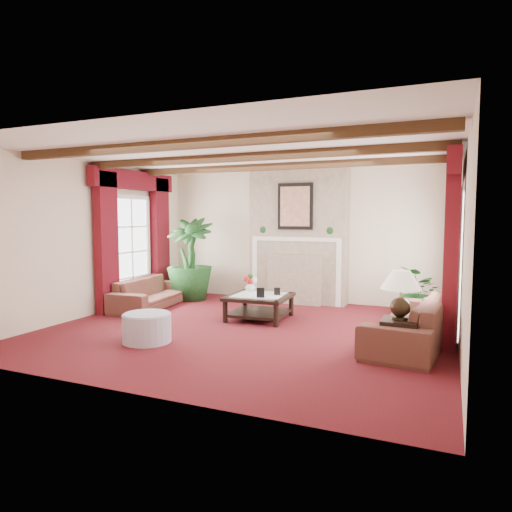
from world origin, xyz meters
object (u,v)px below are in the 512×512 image
at_px(sofa_left, 151,288).
at_px(sofa_right, 411,313).
at_px(potted_palm, 190,277).
at_px(ottoman, 147,328).
at_px(coffee_table, 259,307).
at_px(side_table, 399,340).

relative_size(sofa_left, sofa_right, 0.87).
bearing_deg(potted_palm, ottoman, -69.21).
relative_size(potted_palm, ottoman, 2.73).
bearing_deg(sofa_right, ottoman, -62.56).
xyz_separation_m(potted_palm, coffee_table, (2.06, -1.13, -0.28)).
bearing_deg(ottoman, coffee_table, 65.20).
bearing_deg(sofa_right, coffee_table, -97.70).
distance_m(potted_palm, side_table, 5.15).
relative_size(sofa_right, coffee_table, 2.25).
bearing_deg(potted_palm, sofa_right, -21.12).
distance_m(sofa_left, side_table, 4.99).
bearing_deg(coffee_table, sofa_right, -17.08).
bearing_deg(side_table, sofa_left, 162.49).
relative_size(sofa_left, ottoman, 2.94).
xyz_separation_m(sofa_left, coffee_table, (2.32, -0.12, -0.17)).
bearing_deg(sofa_left, coffee_table, -99.06).
distance_m(sofa_right, side_table, 0.77).
bearing_deg(side_table, potted_palm, 150.85).
distance_m(sofa_left, ottoman, 2.51).
distance_m(sofa_right, ottoman, 3.65).
distance_m(sofa_right, potted_palm, 4.89).
bearing_deg(ottoman, potted_palm, 110.79).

